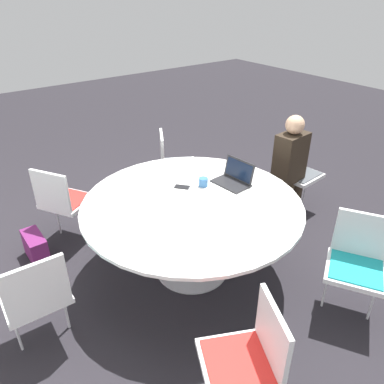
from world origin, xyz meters
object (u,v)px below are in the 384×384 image
Objects in this scene: chair_0 at (295,168)px; chair_5 at (358,259)px; chair_4 at (249,355)px; handbag at (36,247)px; chair_2 at (62,198)px; cell_phone at (182,187)px; chair_1 at (173,161)px; person_0 at (291,160)px; laptop at (234,178)px; coffee_cup at (203,182)px; chair_3 at (36,294)px.

chair_5 is (-1.37, 0.92, 0.00)m from chair_0.
chair_4 reaches higher than handbag.
chair_2 is 5.69× the size of cell_phone.
chair_2 is 2.77m from chair_5.
chair_0 is at bearing -63.94° from chair_5.
person_0 is at bearing 65.78° from chair_1.
chair_5 is 0.71× the size of person_0.
laptop is (1.32, -1.08, 0.29)m from chair_4.
chair_4 is (-1.49, 2.21, 0.00)m from chair_0.
handbag is at bearing 57.76° from coffee_cup.
chair_4 is at bearing 29.97° from person_0.
chair_1 is 1.40m from chair_2.
chair_0 and chair_5 have the same top height.
chair_1 is 2.41× the size of handbag.
chair_3 is 2.42m from chair_5.
chair_3 is 1.52m from cell_phone.
chair_0 reaches higher than cell_phone.
chair_3 reaches higher than coffee_cup.
cell_phone is (0.10, 0.17, -0.04)m from coffee_cup.
chair_3 is 1.00× the size of chair_5.
chair_4 is 1.68m from cell_phone.
laptop is at bearing -19.89° from chair_5.
chair_2 is 1.00× the size of chair_3.
coffee_cup is (0.06, 1.18, 0.08)m from person_0.
handbag is (2.32, 0.59, -0.38)m from chair_4.
chair_4 is at bearing -44.15° from laptop.
cell_phone is at bearing -5.16° from chair_5.
chair_3 is 1.17m from handbag.
cell_phone is at bearing -11.67° from person_0.
person_0 reaches higher than coffee_cup.
person_0 is (-1.12, -0.80, 0.19)m from chair_1.
coffee_cup is (0.13, 0.27, -0.01)m from laptop.
chair_5 is 2.41× the size of handbag.
chair_0 is at bearing -160.94° from person_0.
cell_phone is (1.54, -0.63, 0.24)m from chair_4.
chair_1 is 1.00× the size of chair_5.
chair_1 is 1.13m from cell_phone.
cell_phone is (0.16, 1.35, 0.05)m from person_0.
chair_5 is 2.93m from handbag.
chair_0 is 5.69× the size of cell_phone.
person_0 is 3.40× the size of laptop.
person_0 is 3.38× the size of handbag.
chair_3 is at bearing 31.80° from chair_5.
chair_5 is 1.60m from cell_phone.
chair_4 is 2.42× the size of laptop.
cell_phone is (-0.96, 0.55, 0.24)m from chair_1.
cell_phone is at bearing 61.22° from coffee_cup.
chair_0 and chair_1 have the same top height.
handbag is (0.94, 2.57, -0.57)m from person_0.
handbag is at bearing -104.83° from chair_2.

